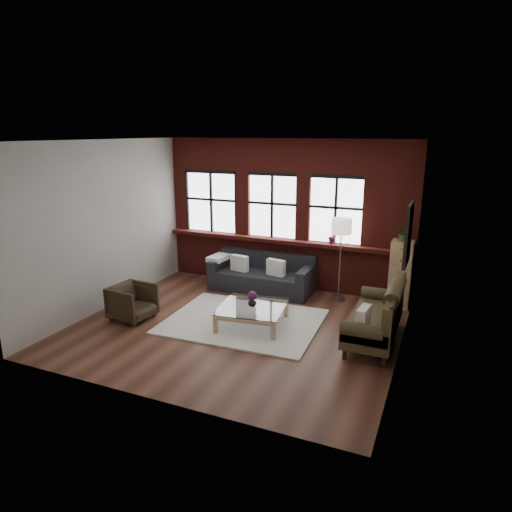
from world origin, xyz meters
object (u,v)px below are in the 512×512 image
at_px(vase, 252,302).
at_px(drawer_chest, 400,274).
at_px(coffee_table, 252,316).
at_px(dark_sofa, 261,273).
at_px(armchair, 133,302).
at_px(vintage_settee, 374,312).
at_px(floor_lamp, 340,257).

height_order(vase, drawer_chest, drawer_chest).
bearing_deg(drawer_chest, coffee_table, -138.99).
distance_m(dark_sofa, coffee_table, 1.88).
height_order(armchair, drawer_chest, drawer_chest).
height_order(dark_sofa, vase, dark_sofa).
bearing_deg(coffee_table, vintage_settee, 6.68).
bearing_deg(armchair, vintage_settee, -73.84).
height_order(drawer_chest, floor_lamp, floor_lamp).
xyz_separation_m(coffee_table, floor_lamp, (1.11, 1.86, 0.74)).
distance_m(dark_sofa, vase, 1.87).
xyz_separation_m(armchair, drawer_chest, (4.41, 2.56, 0.34)).
bearing_deg(dark_sofa, drawer_chest, 4.02).
distance_m(coffee_table, floor_lamp, 2.29).
distance_m(vase, drawer_chest, 3.02).
bearing_deg(coffee_table, drawer_chest, 41.01).
bearing_deg(vase, floor_lamp, 59.27).
relative_size(dark_sofa, vintage_settee, 1.17).
height_order(dark_sofa, armchair, dark_sofa).
bearing_deg(floor_lamp, vase, -120.73).
bearing_deg(floor_lamp, coffee_table, -120.73).
relative_size(vintage_settee, floor_lamp, 1.02).
bearing_deg(vase, dark_sofa, 107.54).
distance_m(armchair, floor_lamp, 4.10).
xyz_separation_m(armchair, floor_lamp, (3.24, 2.44, 0.60)).
bearing_deg(armchair, floor_lamp, -47.95).
bearing_deg(floor_lamp, vintage_settee, -59.27).
xyz_separation_m(vase, drawer_chest, (2.27, 1.98, 0.22)).
distance_m(vintage_settee, coffee_table, 2.11).
relative_size(vase, drawer_chest, 0.12).
distance_m(vintage_settee, floor_lamp, 1.93).
bearing_deg(coffee_table, floor_lamp, 59.27).
bearing_deg(vintage_settee, vase, -173.32).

